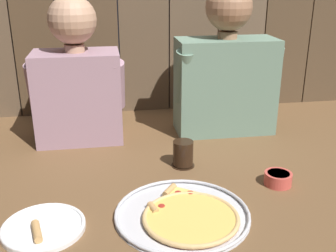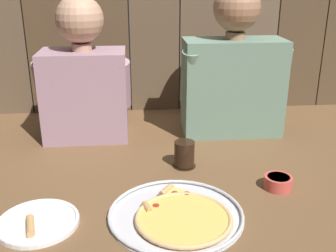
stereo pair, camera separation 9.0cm
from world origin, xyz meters
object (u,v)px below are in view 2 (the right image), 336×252
(pizza_tray, at_px, (179,215))
(diner_right, at_px, (234,67))
(dipping_bowl, at_px, (278,182))
(diner_left, at_px, (84,73))
(dinner_plate, at_px, (38,222))
(drinking_glass, at_px, (184,154))

(pizza_tray, relative_size, diner_right, 0.62)
(pizza_tray, height_order, dipping_bowl, dipping_bowl)
(diner_left, bearing_deg, diner_right, -0.00)
(dinner_plate, xyz_separation_m, diner_right, (0.70, 0.66, 0.28))
(pizza_tray, bearing_deg, diner_left, 115.97)
(dipping_bowl, bearing_deg, dinner_plate, -169.14)
(drinking_glass, relative_size, diner_left, 0.16)
(diner_right, bearing_deg, dinner_plate, -136.97)
(drinking_glass, bearing_deg, dipping_bowl, -33.37)
(dinner_plate, relative_size, diner_left, 0.39)
(pizza_tray, distance_m, drinking_glass, 0.34)
(dinner_plate, distance_m, diner_right, 1.00)
(pizza_tray, distance_m, diner_right, 0.78)
(pizza_tray, height_order, diner_left, diner_left)
(pizza_tray, distance_m, dinner_plate, 0.40)
(diner_left, distance_m, diner_right, 0.62)
(pizza_tray, height_order, diner_right, diner_right)
(pizza_tray, relative_size, drinking_glass, 4.11)
(drinking_glass, height_order, dipping_bowl, drinking_glass)
(pizza_tray, bearing_deg, dipping_bowl, 23.02)
(dinner_plate, bearing_deg, dipping_bowl, 10.86)
(pizza_tray, xyz_separation_m, dipping_bowl, (0.34, 0.15, 0.01))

